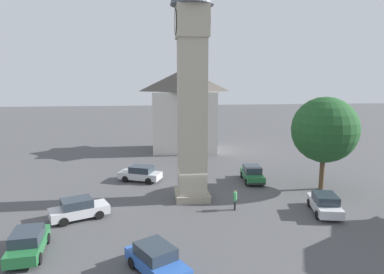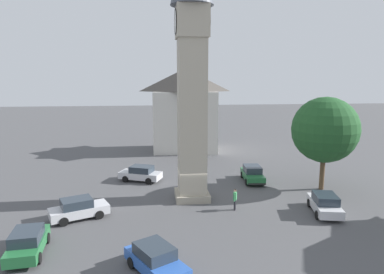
{
  "view_description": "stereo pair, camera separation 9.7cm",
  "coord_description": "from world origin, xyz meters",
  "px_view_note": "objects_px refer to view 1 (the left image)",
  "views": [
    {
      "loc": [
        27.63,
        -3.34,
        10.14
      ],
      "look_at": [
        0.0,
        0.0,
        5.31
      ],
      "focal_mm": 32.13,
      "sensor_mm": 36.0,
      "label": 1
    },
    {
      "loc": [
        27.64,
        -3.24,
        10.14
      ],
      "look_at": [
        0.0,
        0.0,
        5.31
      ],
      "focal_mm": 32.13,
      "sensor_mm": 36.0,
      "label": 2
    }
  ],
  "objects_px": {
    "clock_tower": "(192,36)",
    "car_black_far": "(140,174)",
    "car_green_alley": "(28,242)",
    "car_blue_kerb": "(252,174)",
    "car_red_corner": "(156,260)",
    "car_silver_kerb": "(79,209)",
    "tree": "(325,130)",
    "pedestrian": "(235,197)",
    "car_white_side": "(325,203)",
    "building_shop_left": "(184,109)"
  },
  "relations": [
    {
      "from": "clock_tower",
      "to": "car_black_far",
      "type": "height_order",
      "value": "clock_tower"
    },
    {
      "from": "car_black_far",
      "to": "car_green_alley",
      "type": "distance_m",
      "value": 15.07
    },
    {
      "from": "car_blue_kerb",
      "to": "car_red_corner",
      "type": "bearing_deg",
      "value": -32.54
    },
    {
      "from": "car_silver_kerb",
      "to": "car_black_far",
      "type": "distance_m",
      "value": 9.78
    },
    {
      "from": "car_green_alley",
      "to": "tree",
      "type": "distance_m",
      "value": 24.93
    },
    {
      "from": "car_green_alley",
      "to": "car_blue_kerb",
      "type": "bearing_deg",
      "value": 126.06
    },
    {
      "from": "car_green_alley",
      "to": "car_silver_kerb",
      "type": "bearing_deg",
      "value": 159.55
    },
    {
      "from": "tree",
      "to": "clock_tower",
      "type": "bearing_deg",
      "value": -84.75
    },
    {
      "from": "car_blue_kerb",
      "to": "car_black_far",
      "type": "xyz_separation_m",
      "value": [
        -1.4,
        -10.99,
        0.0
      ]
    },
    {
      "from": "pedestrian",
      "to": "car_white_side",
      "type": "bearing_deg",
      "value": 77.56
    },
    {
      "from": "car_black_far",
      "to": "building_shop_left",
      "type": "bearing_deg",
      "value": 157.8
    },
    {
      "from": "tree",
      "to": "building_shop_left",
      "type": "bearing_deg",
      "value": -150.08
    },
    {
      "from": "clock_tower",
      "to": "car_red_corner",
      "type": "xyz_separation_m",
      "value": [
        11.0,
        -3.2,
        -12.61
      ]
    },
    {
      "from": "car_black_far",
      "to": "car_green_alley",
      "type": "height_order",
      "value": "same"
    },
    {
      "from": "car_blue_kerb",
      "to": "car_black_far",
      "type": "relative_size",
      "value": 0.95
    },
    {
      "from": "clock_tower",
      "to": "car_white_side",
      "type": "xyz_separation_m",
      "value": [
        4.35,
        9.57,
        -12.61
      ]
    },
    {
      "from": "clock_tower",
      "to": "building_shop_left",
      "type": "height_order",
      "value": "clock_tower"
    },
    {
      "from": "car_black_far",
      "to": "tree",
      "type": "xyz_separation_m",
      "value": [
        4.51,
        16.59,
        4.76
      ]
    },
    {
      "from": "car_silver_kerb",
      "to": "clock_tower",
      "type": "bearing_deg",
      "value": 110.32
    },
    {
      "from": "tree",
      "to": "building_shop_left",
      "type": "height_order",
      "value": "building_shop_left"
    },
    {
      "from": "car_blue_kerb",
      "to": "pedestrian",
      "type": "xyz_separation_m",
      "value": [
        7.12,
        -3.51,
        0.25
      ]
    },
    {
      "from": "car_blue_kerb",
      "to": "car_silver_kerb",
      "type": "height_order",
      "value": "same"
    },
    {
      "from": "pedestrian",
      "to": "car_green_alley",
      "type": "bearing_deg",
      "value": -68.67
    },
    {
      "from": "clock_tower",
      "to": "tree",
      "type": "bearing_deg",
      "value": 95.25
    },
    {
      "from": "clock_tower",
      "to": "pedestrian",
      "type": "xyz_separation_m",
      "value": [
        2.9,
        3.01,
        -12.36
      ]
    },
    {
      "from": "car_black_far",
      "to": "car_green_alley",
      "type": "xyz_separation_m",
      "value": [
        13.8,
        -6.05,
        0.0
      ]
    },
    {
      "from": "car_silver_kerb",
      "to": "tree",
      "type": "height_order",
      "value": "tree"
    },
    {
      "from": "car_blue_kerb",
      "to": "tree",
      "type": "distance_m",
      "value": 7.99
    },
    {
      "from": "car_silver_kerb",
      "to": "building_shop_left",
      "type": "bearing_deg",
      "value": 156.55
    },
    {
      "from": "car_blue_kerb",
      "to": "pedestrian",
      "type": "relative_size",
      "value": 2.52
    },
    {
      "from": "car_black_far",
      "to": "pedestrian",
      "type": "xyz_separation_m",
      "value": [
        8.52,
        7.48,
        0.25
      ]
    },
    {
      "from": "car_black_far",
      "to": "car_silver_kerb",
      "type": "bearing_deg",
      "value": -25.42
    },
    {
      "from": "car_green_alley",
      "to": "tree",
      "type": "relative_size",
      "value": 0.5
    },
    {
      "from": "car_green_alley",
      "to": "clock_tower",
      "type": "bearing_deg",
      "value": 127.87
    },
    {
      "from": "clock_tower",
      "to": "pedestrian",
      "type": "height_order",
      "value": "clock_tower"
    },
    {
      "from": "car_blue_kerb",
      "to": "car_silver_kerb",
      "type": "xyz_separation_m",
      "value": [
        7.43,
        -15.18,
        0.0
      ]
    },
    {
      "from": "car_black_far",
      "to": "tree",
      "type": "height_order",
      "value": "tree"
    },
    {
      "from": "car_black_far",
      "to": "building_shop_left",
      "type": "height_order",
      "value": "building_shop_left"
    },
    {
      "from": "car_blue_kerb",
      "to": "car_black_far",
      "type": "distance_m",
      "value": 11.07
    },
    {
      "from": "car_black_far",
      "to": "car_red_corner",
      "type": "bearing_deg",
      "value": 4.38
    },
    {
      "from": "car_blue_kerb",
      "to": "car_white_side",
      "type": "relative_size",
      "value": 0.97
    },
    {
      "from": "car_silver_kerb",
      "to": "car_white_side",
      "type": "xyz_separation_m",
      "value": [
        1.14,
        18.23,
        0.0
      ]
    },
    {
      "from": "clock_tower",
      "to": "car_white_side",
      "type": "bearing_deg",
      "value": 65.56
    },
    {
      "from": "car_white_side",
      "to": "tree",
      "type": "relative_size",
      "value": 0.52
    },
    {
      "from": "car_silver_kerb",
      "to": "tree",
      "type": "bearing_deg",
      "value": 101.75
    },
    {
      "from": "car_black_far",
      "to": "clock_tower",
      "type": "bearing_deg",
      "value": 38.49
    },
    {
      "from": "clock_tower",
      "to": "car_blue_kerb",
      "type": "height_order",
      "value": "clock_tower"
    },
    {
      "from": "car_red_corner",
      "to": "tree",
      "type": "xyz_separation_m",
      "value": [
        -12.11,
        15.32,
        4.76
      ]
    },
    {
      "from": "clock_tower",
      "to": "car_red_corner",
      "type": "relative_size",
      "value": 5.16
    },
    {
      "from": "pedestrian",
      "to": "tree",
      "type": "relative_size",
      "value": 0.2
    }
  ]
}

